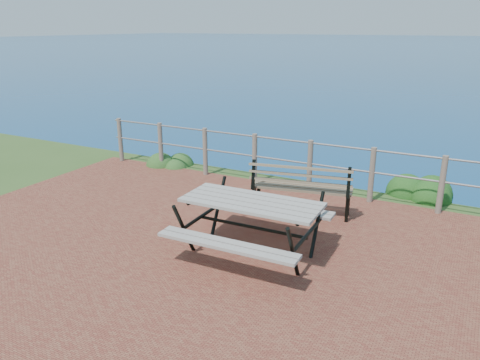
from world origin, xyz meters
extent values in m
cube|color=brown|center=(0.00, 0.00, 0.00)|extent=(10.00, 7.00, 0.12)
cylinder|color=#6B5B4C|center=(-4.60, 3.35, 0.52)|extent=(0.10, 0.10, 1.00)
cylinder|color=#6B5B4C|center=(-3.45, 3.35, 0.52)|extent=(0.10, 0.10, 1.00)
cylinder|color=#6B5B4C|center=(-2.30, 3.35, 0.52)|extent=(0.10, 0.10, 1.00)
cylinder|color=#6B5B4C|center=(-1.15, 3.35, 0.52)|extent=(0.10, 0.10, 1.00)
cylinder|color=#6B5B4C|center=(0.00, 3.35, 0.52)|extent=(0.10, 0.10, 1.00)
cylinder|color=#6B5B4C|center=(1.15, 3.35, 0.52)|extent=(0.10, 0.10, 1.00)
cylinder|color=#6B5B4C|center=(2.30, 3.35, 0.52)|extent=(0.10, 0.10, 1.00)
cylinder|color=slate|center=(0.00, 3.35, 0.97)|extent=(9.40, 0.04, 0.04)
cylinder|color=slate|center=(0.00, 3.35, 0.57)|extent=(9.40, 0.04, 0.04)
cube|color=gray|center=(0.17, 0.55, 0.79)|extent=(1.88, 0.81, 0.04)
cube|color=gray|center=(0.17, 0.55, 0.47)|extent=(1.87, 0.32, 0.04)
cube|color=gray|center=(0.17, 0.55, 0.47)|extent=(1.87, 0.32, 0.04)
cylinder|color=black|center=(0.17, 0.55, 0.42)|extent=(1.60, 0.09, 0.05)
cube|color=brown|center=(0.25, 2.27, 0.48)|extent=(1.71, 0.74, 0.04)
cube|color=brown|center=(0.25, 2.27, 0.77)|extent=(1.65, 0.46, 0.38)
cube|color=black|center=(0.25, 2.27, 0.25)|extent=(0.06, 0.07, 0.46)
cube|color=black|center=(0.25, 2.27, 0.25)|extent=(0.06, 0.07, 0.46)
cube|color=black|center=(0.25, 2.27, 0.25)|extent=(0.06, 0.07, 0.46)
cube|color=black|center=(0.25, 2.27, 0.25)|extent=(0.06, 0.07, 0.46)
ellipsoid|color=#264E1D|center=(-3.40, 3.70, 0.00)|extent=(0.69, 0.69, 0.39)
ellipsoid|color=#194916|center=(1.85, 4.14, 0.00)|extent=(0.88, 0.88, 0.66)
camera|label=1|loc=(2.75, -4.68, 3.03)|focal=35.00mm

